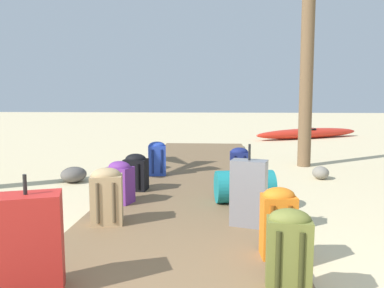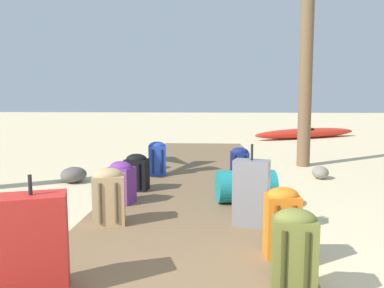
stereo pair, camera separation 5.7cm
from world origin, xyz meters
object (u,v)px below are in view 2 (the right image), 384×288
duffel_bag_teal (246,186)px  backpack_navy (240,162)px  backpack_black (137,171)px  backpack_purple (121,181)px  suitcase_red (33,245)px  backpack_orange (282,221)px  backpack_tan (109,195)px  suitcase_grey (251,193)px  backpack_blue (157,158)px  backpack_olive (294,248)px  kayak (307,133)px

duffel_bag_teal → backpack_navy: duffel_bag_teal is taller
backpack_black → backpack_purple: bearing=-94.9°
duffel_bag_teal → suitcase_red: suitcase_red is taller
backpack_orange → backpack_tan: 1.72m
duffel_bag_teal → suitcase_grey: bearing=-91.2°
backpack_black → backpack_orange: (1.60, -2.08, 0.03)m
backpack_black → backpack_blue: 1.01m
backpack_orange → backpack_purple: backpack_orange is taller
suitcase_red → suitcase_grey: suitcase_grey is taller
backpack_tan → suitcase_grey: size_ratio=0.70×
suitcase_red → suitcase_grey: size_ratio=0.96×
backpack_orange → suitcase_grey: bearing=103.3°
suitcase_grey → backpack_blue: bearing=118.8°
suitcase_red → suitcase_grey: (1.51, 1.40, 0.00)m
backpack_olive → backpack_tan: backpack_tan is taller
suitcase_grey → kayak: size_ratio=0.21×
duffel_bag_teal → backpack_blue: backpack_blue is taller
backpack_black → duffel_bag_teal: size_ratio=0.67×
backpack_black → suitcase_grey: suitcase_grey is taller
backpack_tan → suitcase_grey: 1.41m
backpack_black → kayak: backpack_black is taller
suitcase_red → backpack_blue: suitcase_red is taller
suitcase_grey → backpack_black: bearing=136.6°
backpack_black → suitcase_red: size_ratio=0.65×
suitcase_red → backpack_olive: bearing=4.2°
backpack_orange → suitcase_grey: size_ratio=0.69×
backpack_tan → backpack_blue: 2.41m
duffel_bag_teal → backpack_tan: bearing=-148.0°
suitcase_red → backpack_purple: size_ratio=1.53×
backpack_tan → suitcase_grey: suitcase_grey is taller
duffel_bag_teal → suitcase_red: bearing=-124.3°
kayak → backpack_olive: bearing=-103.8°
duffel_bag_teal → kayak: bearing=72.0°
backpack_tan → suitcase_red: (-0.11, -1.35, 0.03)m
backpack_olive → duffel_bag_teal: (-0.14, 2.12, -0.10)m
backpack_olive → suitcase_grey: size_ratio=0.68×
kayak → backpack_tan: bearing=-114.2°
backpack_olive → backpack_orange: (0.02, 0.55, 0.00)m
backpack_orange → backpack_tan: (-1.58, 0.68, 0.01)m
backpack_purple → backpack_blue: bearing=83.6°
duffel_bag_teal → backpack_black: bearing=160.4°
backpack_purple → suitcase_grey: size_ratio=0.63×
backpack_tan → kayak: size_ratio=0.14×
backpack_orange → backpack_purple: size_ratio=1.11×
backpack_tan → suitcase_grey: (1.41, 0.06, 0.03)m
backpack_tan → kayak: (4.12, 9.16, -0.21)m
duffel_bag_teal → backpack_navy: size_ratio=1.55×
backpack_tan → backpack_navy: backpack_tan is taller
suitcase_red → kayak: bearing=68.1°
suitcase_grey → backpack_navy: 2.25m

